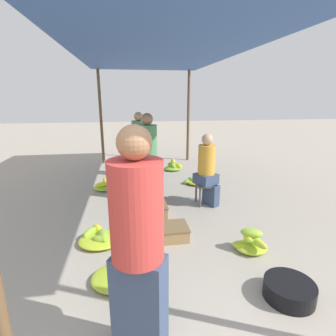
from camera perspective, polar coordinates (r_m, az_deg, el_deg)
The scene contains 18 objects.
canopy_post_back_left at distance 7.85m, azimuth -14.39°, elevation 10.53°, with size 0.08×0.08×2.65m, color brown.
canopy_post_back_right at distance 8.03m, azimuth 4.43°, elevation 11.05°, with size 0.08×0.08×2.65m, color brown.
canopy_tarp at distance 4.63m, azimuth -2.05°, elevation 24.69°, with size 2.96×6.91×0.04m, color #33569E.
vendor_foreground at distance 1.92m, azimuth -6.61°, elevation -16.37°, with size 0.50×0.50×1.75m.
stool at distance 4.81m, azimuth 8.16°, elevation -4.21°, with size 0.34×0.34×0.40m.
vendor_seated at distance 4.71m, azimuth 8.55°, elevation -0.19°, with size 0.46×0.46×1.30m.
basin_black at distance 3.06m, azimuth 24.86°, elevation -22.97°, with size 0.49×0.49×0.17m.
banana_pile_left_0 at distance 3.78m, azimuth -14.36°, elevation -14.54°, with size 0.59×0.64×0.17m.
banana_pile_left_1 at distance 3.08m, azimuth -9.98°, elevation -21.87°, with size 0.60×0.62×0.22m.
banana_pile_left_2 at distance 5.73m, azimuth -13.28°, elevation -3.77°, with size 0.47×0.56×0.26m.
banana_pile_right_0 at distance 3.62m, azimuth 17.52°, elevation -15.18°, with size 0.46×0.44×0.31m.
banana_pile_right_1 at distance 7.03m, azimuth 1.19°, elevation 0.30°, with size 0.49×0.43×0.31m.
banana_pile_right_2 at distance 5.97m, azimuth 6.59°, elevation -2.91°, with size 0.67×0.60×0.16m.
crate_near at distance 4.35m, azimuth -3.10°, elevation -9.19°, with size 0.42×0.42×0.23m.
crate_mid at distance 3.76m, azimuth 1.20°, elevation -13.69°, with size 0.40×0.40×0.19m.
crate_far at distance 5.05m, azimuth -4.20°, elevation -5.98°, with size 0.49×0.49×0.17m.
shopper_walking_mid at distance 6.41m, azimuth -6.33°, elevation 5.30°, with size 0.38×0.38×1.56m.
shopper_walking_far at distance 4.90m, azimuth -4.41°, elevation 2.66°, with size 0.40×0.40×1.63m.
Camera 1 is at (-0.56, -0.98, 1.91)m, focal length 28.00 mm.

